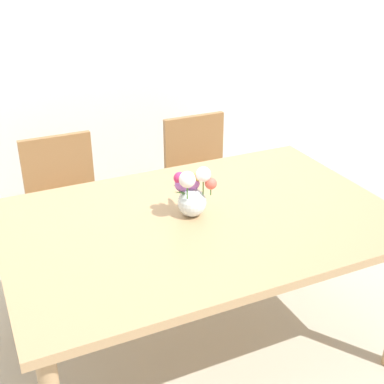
# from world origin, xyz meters

# --- Properties ---
(ground_plane) EXTENTS (12.00, 12.00, 0.00)m
(ground_plane) POSITION_xyz_m (0.00, 0.00, 0.00)
(ground_plane) COLOR #B7AD99
(back_wall) EXTENTS (7.00, 0.10, 2.80)m
(back_wall) POSITION_xyz_m (0.00, 1.60, 1.40)
(back_wall) COLOR silver
(back_wall) RESTS_ON ground_plane
(dining_table) EXTENTS (1.79, 1.18, 0.78)m
(dining_table) POSITION_xyz_m (0.00, 0.00, 0.70)
(dining_table) COLOR tan
(dining_table) RESTS_ON ground_plane
(chair_left) EXTENTS (0.42, 0.42, 0.90)m
(chair_left) POSITION_xyz_m (-0.45, 0.93, 0.52)
(chair_left) COLOR olive
(chair_left) RESTS_ON ground_plane
(chair_right) EXTENTS (0.42, 0.42, 0.90)m
(chair_right) POSITION_xyz_m (0.45, 0.93, 0.52)
(chair_right) COLOR olive
(chair_right) RESTS_ON ground_plane
(flower_vase) EXTENTS (0.18, 0.20, 0.25)m
(flower_vase) POSITION_xyz_m (-0.03, 0.04, 0.89)
(flower_vase) COLOR silver
(flower_vase) RESTS_ON dining_table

